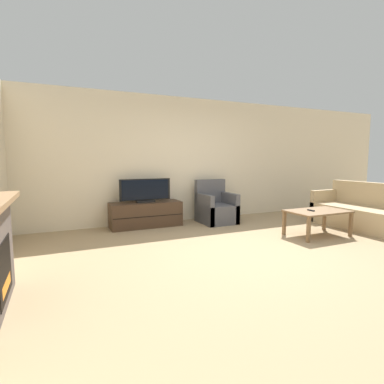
# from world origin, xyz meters

# --- Properties ---
(ground_plane) EXTENTS (24.00, 24.00, 0.00)m
(ground_plane) POSITION_xyz_m (0.00, 0.00, 0.00)
(ground_plane) COLOR #9E8460
(wall_back) EXTENTS (12.00, 0.06, 2.70)m
(wall_back) POSITION_xyz_m (0.00, 2.50, 1.35)
(wall_back) COLOR beige
(wall_back) RESTS_ON ground
(tv_stand) EXTENTS (1.42, 0.51, 0.50)m
(tv_stand) POSITION_xyz_m (-1.05, 2.17, 0.25)
(tv_stand) COLOR #422D1E
(tv_stand) RESTS_ON ground
(tv) EXTENTS (1.04, 0.18, 0.47)m
(tv) POSITION_xyz_m (-1.05, 2.17, 0.72)
(tv) COLOR black
(tv) RESTS_ON tv_stand
(armchair) EXTENTS (0.70, 0.76, 0.92)m
(armchair) POSITION_xyz_m (0.45, 1.95, 0.30)
(armchair) COLOR #4C4C51
(armchair) RESTS_ON ground
(coffee_table) EXTENTS (1.08, 0.66, 0.45)m
(coffee_table) POSITION_xyz_m (1.56, 0.21, 0.40)
(coffee_table) COLOR brown
(coffee_table) RESTS_ON ground
(remote) EXTENTS (0.05, 0.15, 0.02)m
(remote) POSITION_xyz_m (1.42, 0.23, 0.46)
(remote) COLOR black
(remote) RESTS_ON coffee_table
(couch) EXTENTS (0.84, 2.13, 0.89)m
(couch) POSITION_xyz_m (2.88, 0.15, 0.30)
(couch) COLOR tan
(couch) RESTS_ON ground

